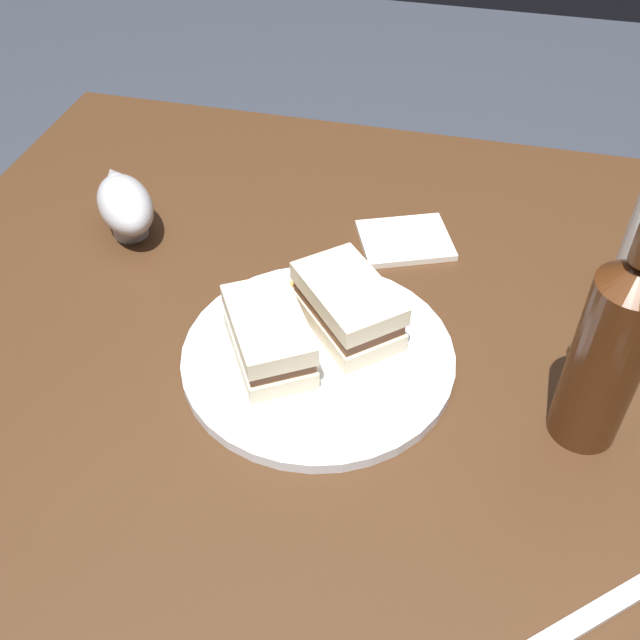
{
  "coord_description": "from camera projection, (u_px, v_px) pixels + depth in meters",
  "views": [
    {
      "loc": [
        -0.14,
        0.58,
        1.33
      ],
      "look_at": [
        -0.01,
        0.03,
        0.79
      ],
      "focal_mm": 41.53,
      "sensor_mm": 36.0,
      "label": 1
    }
  ],
  "objects": [
    {
      "name": "gravy_boat",
      "position": [
        125.0,
        204.0,
        0.91
      ],
      "size": [
        0.12,
        0.13,
        0.07
      ],
      "color": "#B7B7BC",
      "rests_on": "dining_table"
    },
    {
      "name": "ground_plane",
      "position": [
        321.0,
        622.0,
        1.35
      ],
      "size": [
        6.0,
        6.0,
        0.0
      ],
      "primitive_type": "plane",
      "color": "#333842"
    },
    {
      "name": "potato_wedge_back",
      "position": [
        289.0,
        300.0,
        0.81
      ],
      "size": [
        0.02,
        0.04,
        0.02
      ],
      "primitive_type": "cube",
      "rotation": [
        0.0,
        0.0,
        1.44
      ],
      "color": "#B77F33",
      "rests_on": "plate"
    },
    {
      "name": "sandwich_half_left",
      "position": [
        348.0,
        306.0,
        0.78
      ],
      "size": [
        0.14,
        0.14,
        0.06
      ],
      "color": "beige",
      "rests_on": "plate"
    },
    {
      "name": "napkin",
      "position": [
        405.0,
        240.0,
        0.92
      ],
      "size": [
        0.14,
        0.13,
        0.01
      ],
      "primitive_type": "cube",
      "rotation": [
        0.0,
        0.0,
        0.39
      ],
      "color": "silver",
      "rests_on": "dining_table"
    },
    {
      "name": "potato_wedge_middle",
      "position": [
        273.0,
        318.0,
        0.79
      ],
      "size": [
        0.04,
        0.04,
        0.02
      ],
      "primitive_type": "cube",
      "rotation": [
        0.0,
        0.0,
        4.13
      ],
      "color": "gold",
      "rests_on": "plate"
    },
    {
      "name": "cider_bottle",
      "position": [
        611.0,
        347.0,
        0.64
      ],
      "size": [
        0.06,
        0.06,
        0.28
      ],
      "color": "#47230F",
      "rests_on": "dining_table"
    },
    {
      "name": "dining_table",
      "position": [
        321.0,
        508.0,
        1.09
      ],
      "size": [
        1.01,
        0.88,
        0.76
      ],
      "primitive_type": "cube",
      "color": "#422816",
      "rests_on": "ground"
    },
    {
      "name": "plate",
      "position": [
        318.0,
        356.0,
        0.77
      ],
      "size": [
        0.29,
        0.29,
        0.01
      ],
      "primitive_type": "cylinder",
      "color": "white",
      "rests_on": "dining_table"
    },
    {
      "name": "potato_wedge_front",
      "position": [
        332.0,
        299.0,
        0.82
      ],
      "size": [
        0.04,
        0.05,
        0.02
      ],
      "primitive_type": "cube",
      "rotation": [
        0.0,
        0.0,
        2.19
      ],
      "color": "#B77F33",
      "rests_on": "plate"
    },
    {
      "name": "sandwich_half_right",
      "position": [
        269.0,
        336.0,
        0.75
      ],
      "size": [
        0.12,
        0.14,
        0.06
      ],
      "color": "beige",
      "rests_on": "plate"
    },
    {
      "name": "fork",
      "position": [
        578.0,
        624.0,
        0.57
      ],
      "size": [
        0.15,
        0.13,
        0.01
      ],
      "primitive_type": "cube",
      "rotation": [
        0.0,
        0.0,
        3.86
      ],
      "color": "silver",
      "rests_on": "dining_table"
    }
  ]
}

